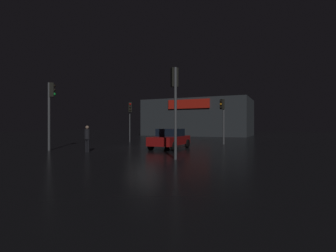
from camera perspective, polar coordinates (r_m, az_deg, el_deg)
ground_plane at (r=19.46m, az=-5.40°, el=-4.78°), size 120.00×120.00×0.00m
store_building at (r=43.67m, az=6.74°, el=1.81°), size 16.98×9.78×5.93m
traffic_signal_main at (r=23.08m, az=12.04°, el=2.89°), size 0.41×0.43×3.96m
traffic_signal_opposite at (r=18.77m, az=-24.59°, el=4.50°), size 0.42×0.42×4.49m
traffic_signal_cross_left at (r=12.70m, az=1.50°, el=7.35°), size 0.42×0.43×4.49m
traffic_signal_cross_right at (r=26.52m, az=-8.44°, el=3.17°), size 0.41×0.43×4.02m
car_near at (r=18.31m, az=0.48°, el=-2.81°), size 1.99×4.23×1.43m
pedestrian at (r=16.75m, az=-17.48°, el=-2.29°), size 0.36×0.36×1.65m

